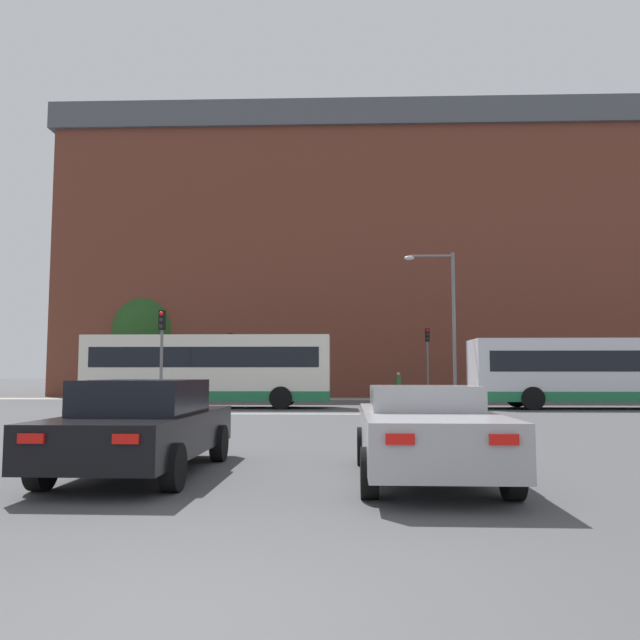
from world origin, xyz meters
TOP-DOWN VIEW (x-y plane):
  - ground_plane at (0.00, 0.00)m, footprint 400.00×400.00m
  - stop_line_strip at (0.00, 20.30)m, footprint 9.32×0.30m
  - far_pavement at (0.00, 34.54)m, footprint 70.36×2.50m
  - brick_civic_building at (3.13, 45.05)m, footprint 45.25×14.74m
  - car_saloon_left at (-2.10, 5.79)m, footprint 2.06×4.73m
  - car_roadster_right at (2.24, 5.42)m, footprint 2.03×4.75m
  - bus_crossing_lead at (-5.06, 24.60)m, footprint 11.13×2.73m
  - bus_crossing_trailing at (12.94, 24.41)m, footprint 12.03×2.75m
  - traffic_light_far_left at (-5.71, 33.68)m, footprint 0.26×0.31m
  - traffic_light_far_right at (6.31, 34.22)m, footprint 0.26×0.31m
  - traffic_light_near_left at (-6.21, 20.89)m, footprint 0.26×0.31m
  - street_lamp_junction at (6.05, 26.16)m, footprint 2.45×0.36m
  - pedestrian_waiting at (4.63, 35.37)m, footprint 0.28×0.43m
  - tree_by_building at (-12.57, 39.77)m, footprint 5.47×5.47m

SIDE VIEW (x-z plane):
  - ground_plane at x=0.00m, z-range 0.00..0.00m
  - stop_line_strip at x=0.00m, z-range 0.00..0.01m
  - far_pavement at x=0.00m, z-range 0.00..0.01m
  - car_roadster_right at x=2.24m, z-range 0.02..1.39m
  - car_saloon_left at x=-2.10m, z-range 0.02..1.47m
  - pedestrian_waiting at x=4.63m, z-range 0.14..1.78m
  - bus_crossing_trailing at x=12.94m, z-range 0.11..3.21m
  - bus_crossing_lead at x=-5.06m, z-range 0.12..3.41m
  - traffic_light_far_left at x=-5.71m, z-range 0.70..4.73m
  - traffic_light_near_left at x=-6.21m, z-range 0.71..4.82m
  - traffic_light_far_right at x=6.31m, z-range 0.74..5.05m
  - street_lamp_junction at x=6.05m, z-range 0.84..8.27m
  - tree_by_building at x=-12.57m, z-range 0.84..8.28m
  - brick_civic_building at x=3.13m, z-range -1.17..21.92m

